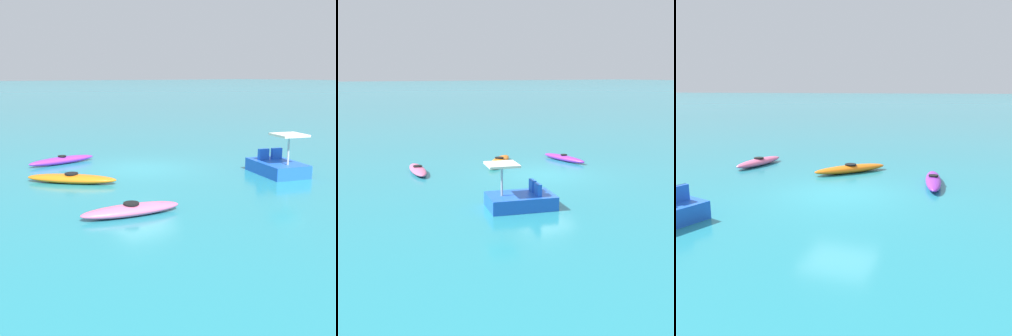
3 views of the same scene
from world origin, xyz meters
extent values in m
plane|color=teal|center=(0.00, 0.00, 0.00)|extent=(600.00, 600.00, 0.00)
ellipsoid|color=pink|center=(5.18, -3.47, 0.16)|extent=(1.17, 2.96, 0.32)
cylinder|color=black|center=(5.18, -3.47, 0.35)|extent=(0.51, 0.51, 0.05)
ellipsoid|color=purple|center=(-2.91, -2.29, 0.16)|extent=(0.93, 3.14, 0.32)
cylinder|color=black|center=(-2.91, -2.29, 0.35)|extent=(0.40, 0.40, 0.05)
ellipsoid|color=orange|center=(0.65, -3.34, 0.16)|extent=(2.85, 2.94, 0.32)
cylinder|color=black|center=(0.65, -3.34, 0.35)|extent=(0.68, 0.68, 0.05)
cube|color=blue|center=(3.86, 3.89, 0.25)|extent=(2.71, 2.09, 0.50)
cube|color=blue|center=(3.41, 4.33, 0.72)|extent=(0.27, 0.47, 0.44)
cube|color=blue|center=(3.25, 3.75, 0.72)|extent=(0.27, 0.47, 0.44)
cylinder|color=#B2B2B7|center=(4.53, 3.71, 1.05)|extent=(0.08, 0.08, 1.10)
cube|color=silver|center=(4.53, 3.71, 1.64)|extent=(1.35, 1.35, 0.08)
camera|label=1|loc=(15.48, -9.35, 3.82)|focal=47.52mm
camera|label=2|loc=(11.97, 16.69, 4.74)|focal=46.47mm
camera|label=3|loc=(-4.17, 11.80, 3.49)|focal=40.76mm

